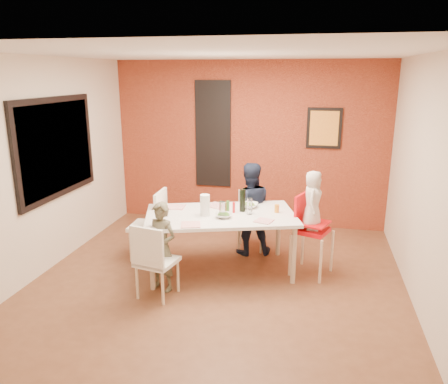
% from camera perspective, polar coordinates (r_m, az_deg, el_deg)
% --- Properties ---
extents(ground, '(4.50, 4.50, 0.00)m').
position_cam_1_polar(ground, '(5.57, -0.67, -11.30)').
color(ground, brown).
rests_on(ground, ground).
extents(ceiling, '(4.50, 4.50, 0.02)m').
position_cam_1_polar(ceiling, '(4.98, -0.77, 17.70)').
color(ceiling, white).
rests_on(ceiling, wall_back).
extents(wall_back, '(4.50, 0.02, 2.70)m').
position_cam_1_polar(wall_back, '(7.28, 3.26, 6.25)').
color(wall_back, beige).
rests_on(wall_back, ground).
extents(wall_front, '(4.50, 0.02, 2.70)m').
position_cam_1_polar(wall_front, '(3.05, -10.25, -6.94)').
color(wall_front, beige).
rests_on(wall_front, ground).
extents(wall_left, '(0.02, 4.50, 2.70)m').
position_cam_1_polar(wall_left, '(6.01, -22.15, 3.22)').
color(wall_left, beige).
rests_on(wall_left, ground).
extents(wall_right, '(0.02, 4.50, 2.70)m').
position_cam_1_polar(wall_right, '(5.11, 24.71, 0.97)').
color(wall_right, beige).
rests_on(wall_right, ground).
extents(brick_accent_wall, '(4.50, 0.02, 2.70)m').
position_cam_1_polar(brick_accent_wall, '(7.26, 3.24, 6.23)').
color(brick_accent_wall, maroon).
rests_on(brick_accent_wall, ground).
extents(picture_window_frame, '(0.05, 1.70, 1.30)m').
position_cam_1_polar(picture_window_frame, '(6.12, -21.07, 5.44)').
color(picture_window_frame, black).
rests_on(picture_window_frame, wall_left).
extents(picture_window_pane, '(0.02, 1.55, 1.15)m').
position_cam_1_polar(picture_window_pane, '(6.12, -20.95, 5.44)').
color(picture_window_pane, black).
rests_on(picture_window_pane, wall_left).
extents(glassblock_strip, '(0.55, 0.03, 1.70)m').
position_cam_1_polar(glassblock_strip, '(7.34, -1.43, 7.53)').
color(glassblock_strip, silver).
rests_on(glassblock_strip, wall_back).
extents(glassblock_surround, '(0.60, 0.03, 1.76)m').
position_cam_1_polar(glassblock_surround, '(7.33, -1.44, 7.53)').
color(glassblock_surround, black).
rests_on(glassblock_surround, wall_back).
extents(art_print_frame, '(0.54, 0.03, 0.64)m').
position_cam_1_polar(art_print_frame, '(7.11, 12.94, 8.12)').
color(art_print_frame, black).
rests_on(art_print_frame, wall_back).
extents(art_print_canvas, '(0.44, 0.01, 0.54)m').
position_cam_1_polar(art_print_canvas, '(7.10, 12.94, 8.11)').
color(art_print_canvas, '#F7AD37').
rests_on(art_print_canvas, wall_back).
extents(dining_table, '(2.09, 1.55, 0.78)m').
position_cam_1_polar(dining_table, '(5.52, -0.44, -3.55)').
color(dining_table, white).
rests_on(dining_table, ground).
extents(chair_near, '(0.49, 0.49, 0.89)m').
position_cam_1_polar(chair_near, '(4.99, -9.26, -8.50)').
color(chair_near, white).
rests_on(chair_near, ground).
extents(chair_far, '(0.42, 0.42, 0.84)m').
position_cam_1_polar(chair_far, '(6.39, 3.55, -3.19)').
color(chair_far, silver).
rests_on(chair_far, ground).
extents(chair_left, '(0.46, 0.46, 0.97)m').
position_cam_1_polar(chair_left, '(6.04, -9.24, -3.75)').
color(chair_left, white).
rests_on(chair_left, ground).
extents(high_chair, '(0.55, 0.55, 1.03)m').
position_cam_1_polar(high_chair, '(5.60, 11.05, -4.49)').
color(high_chair, red).
rests_on(high_chair, ground).
extents(child_near, '(0.45, 0.36, 1.07)m').
position_cam_1_polar(child_near, '(5.17, -8.16, -7.11)').
color(child_near, brown).
rests_on(child_near, ground).
extents(child_far, '(0.76, 0.66, 1.31)m').
position_cam_1_polar(child_far, '(6.11, 3.31, -2.21)').
color(child_far, black).
rests_on(child_far, ground).
extents(toddler, '(0.26, 0.38, 0.74)m').
position_cam_1_polar(toddler, '(5.48, 11.50, -1.05)').
color(toddler, beige).
rests_on(toddler, high_chair).
extents(plate_near_left, '(0.28, 0.28, 0.01)m').
position_cam_1_polar(plate_near_left, '(5.12, -4.38, -4.27)').
color(plate_near_left, white).
rests_on(plate_near_left, dining_table).
extents(plate_far_mid, '(0.31, 0.31, 0.01)m').
position_cam_1_polar(plate_far_mid, '(5.82, -1.00, -1.77)').
color(plate_far_mid, silver).
rests_on(plate_far_mid, dining_table).
extents(plate_near_right, '(0.25, 0.25, 0.01)m').
position_cam_1_polar(plate_near_right, '(5.25, 5.23, -3.77)').
color(plate_near_right, white).
rests_on(plate_near_right, dining_table).
extents(plate_far_left, '(0.25, 0.25, 0.01)m').
position_cam_1_polar(plate_far_left, '(5.80, -6.37, -1.95)').
color(plate_far_left, white).
rests_on(plate_far_left, dining_table).
extents(salad_bowl_a, '(0.23, 0.23, 0.05)m').
position_cam_1_polar(salad_bowl_a, '(5.36, -0.06, -3.09)').
color(salad_bowl_a, silver).
rests_on(salad_bowl_a, dining_table).
extents(salad_bowl_b, '(0.25, 0.25, 0.06)m').
position_cam_1_polar(salad_bowl_b, '(5.76, 3.29, -1.75)').
color(salad_bowl_b, white).
rests_on(salad_bowl_b, dining_table).
extents(wine_bottle, '(0.08, 0.08, 0.29)m').
position_cam_1_polar(wine_bottle, '(5.57, 2.43, -1.10)').
color(wine_bottle, black).
rests_on(wine_bottle, dining_table).
extents(wine_glass_a, '(0.08, 0.08, 0.21)m').
position_cam_1_polar(wine_glass_a, '(5.29, -0.25, -2.39)').
color(wine_glass_a, silver).
rests_on(wine_glass_a, dining_table).
extents(wine_glass_b, '(0.07, 0.07, 0.21)m').
position_cam_1_polar(wine_glass_b, '(5.47, 3.37, -1.86)').
color(wine_glass_b, white).
rests_on(wine_glass_b, dining_table).
extents(paper_towel_roll, '(0.12, 0.12, 0.27)m').
position_cam_1_polar(paper_towel_roll, '(5.41, -2.50, -1.73)').
color(paper_towel_roll, white).
rests_on(paper_towel_roll, dining_table).
extents(condiment_red, '(0.04, 0.04, 0.14)m').
position_cam_1_polar(condiment_red, '(5.53, 1.29, -2.03)').
color(condiment_red, red).
rests_on(condiment_red, dining_table).
extents(condiment_green, '(0.04, 0.04, 0.16)m').
position_cam_1_polar(condiment_green, '(5.52, 0.50, -1.96)').
color(condiment_green, '#396F25').
rests_on(condiment_green, dining_table).
extents(condiment_brown, '(0.03, 0.03, 0.14)m').
position_cam_1_polar(condiment_brown, '(5.53, 0.25, -2.04)').
color(condiment_brown, brown).
rests_on(condiment_brown, dining_table).
extents(sippy_cup, '(0.06, 0.06, 0.10)m').
position_cam_1_polar(sippy_cup, '(5.58, 6.90, -2.16)').
color(sippy_cup, orange).
rests_on(sippy_cup, dining_table).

